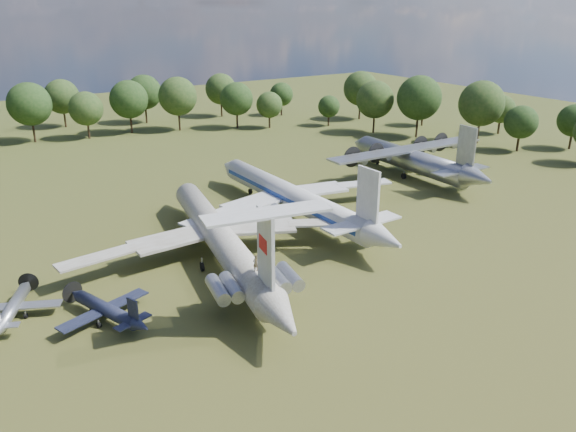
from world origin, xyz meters
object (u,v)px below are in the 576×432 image
person_on_il62 (256,263)px  small_prop_west (107,312)px  il62_airliner (220,243)px  small_prop_northwest (13,310)px  an12_transport (411,163)px  tu104_jet (292,201)px

person_on_il62 → small_prop_west: bearing=-28.3°
il62_airliner → small_prop_northwest: il62_airliner is taller
il62_airliner → small_prop_west: size_ratio=3.64×
il62_airliner → small_prop_northwest: (-24.50, -0.84, -1.56)m
il62_airliner → an12_transport: size_ratio=1.31×
small_prop_west → il62_airliner: bearing=2.8°
an12_transport → small_prop_northwest: 73.45m
il62_airliner → an12_transport: an12_transport is taller
il62_airliner → small_prop_northwest: size_ratio=3.95×
tu104_jet → an12_transport: size_ratio=1.27×
an12_transport → person_on_il62: 57.50m
tu104_jet → small_prop_northwest: 42.06m
small_prop_northwest → person_on_il62: person_on_il62 is taller
small_prop_northwest → person_on_il62: size_ratio=7.17×
an12_transport → tu104_jet: bearing=-167.6°
small_prop_northwest → an12_transport: bearing=36.7°
tu104_jet → il62_airliner: bearing=-153.2°
small_prop_northwest → person_on_il62: 25.93m
il62_airliner → person_on_il62: (-2.59, -13.79, 3.41)m
person_on_il62 → an12_transport: bearing=-151.9°
an12_transport → small_prop_west: (-63.70, -21.46, -1.54)m
small_prop_west → small_prop_northwest: bearing=123.7°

